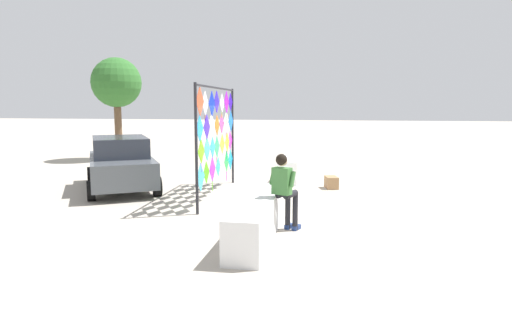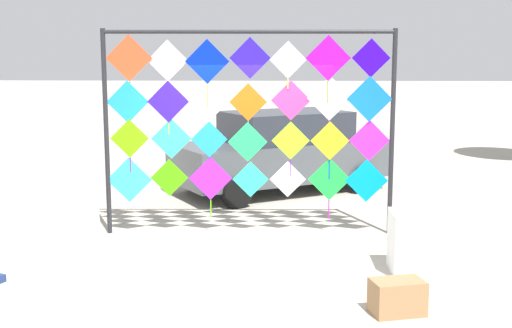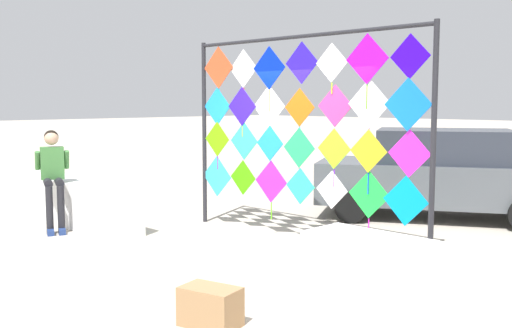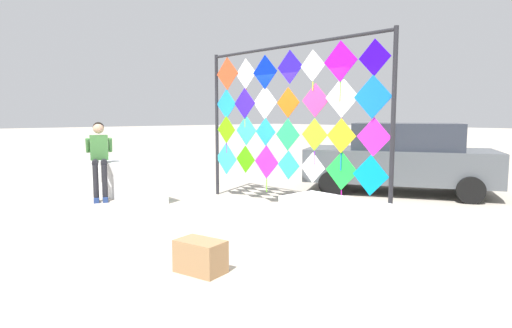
{
  "view_description": "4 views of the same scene",
  "coord_description": "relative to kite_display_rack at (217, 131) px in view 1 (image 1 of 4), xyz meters",
  "views": [
    {
      "loc": [
        -11.65,
        -1.9,
        2.53
      ],
      "look_at": [
        0.38,
        0.2,
        0.87
      ],
      "focal_mm": 30.87,
      "sensor_mm": 36.0,
      "label": 1
    },
    {
      "loc": [
        0.46,
        -8.5,
        2.65
      ],
      "look_at": [
        0.16,
        0.3,
        1.2
      ],
      "focal_mm": 46.85,
      "sensor_mm": 36.0,
      "label": 2
    },
    {
      "loc": [
        5.81,
        -5.33,
        2.05
      ],
      "look_at": [
        -0.14,
        0.48,
        1.19
      ],
      "focal_mm": 42.31,
      "sensor_mm": 36.0,
      "label": 3
    },
    {
      "loc": [
        5.59,
        -4.55,
        1.73
      ],
      "look_at": [
        -0.36,
        0.76,
        0.84
      ],
      "focal_mm": 30.62,
      "sensor_mm": 36.0,
      "label": 4
    }
  ],
  "objects": [
    {
      "name": "kite_display_rack",
      "position": [
        0.0,
        0.0,
        0.0
      ],
      "size": [
        4.26,
        0.18,
        3.02
      ],
      "color": "#232328",
      "rests_on": "ground"
    },
    {
      "name": "parked_car",
      "position": [
        0.48,
        3.12,
        -1.02
      ],
      "size": [
        4.34,
        3.53,
        1.56
      ],
      "color": "#4C5156",
      "rests_on": "ground"
    },
    {
      "name": "seated_vendor",
      "position": [
        -3.25,
        -2.21,
        -0.86
      ],
      "size": [
        0.76,
        0.62,
        1.59
      ],
      "color": "black",
      "rests_on": "ground"
    },
    {
      "name": "ground",
      "position": [
        -0.01,
        -1.21,
        -1.81
      ],
      "size": [
        120.0,
        120.0,
        0.0
      ],
      "primitive_type": "plane",
      "color": "#ADA393"
    },
    {
      "name": "tree_far_right",
      "position": [
        7.12,
        6.57,
        1.64
      ],
      "size": [
        2.24,
        2.24,
        4.64
      ],
      "color": "brown",
      "rests_on": "ground"
    },
    {
      "name": "cardboard_box_large",
      "position": [
        1.68,
        -3.1,
        -1.63
      ],
      "size": [
        0.6,
        0.46,
        0.36
      ],
      "primitive_type": "cube",
      "rotation": [
        0.0,
        0.0,
        0.25
      ],
      "color": "#9E754C",
      "rests_on": "ground"
    },
    {
      "name": "plaza_ledge_right",
      "position": [
        3.55,
        -1.74,
        -1.44
      ],
      "size": [
        3.44,
        0.62,
        0.75
      ],
      "primitive_type": "cube",
      "color": "white",
      "rests_on": "ground"
    },
    {
      "name": "plaza_ledge_left",
      "position": [
        -3.58,
        -1.74,
        -1.44
      ],
      "size": [
        3.44,
        0.62,
        0.75
      ],
      "primitive_type": "cube",
      "color": "white",
      "rests_on": "ground"
    }
  ]
}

